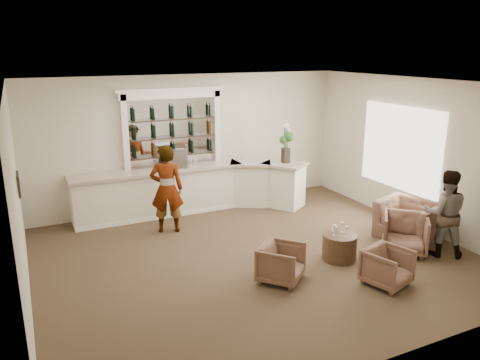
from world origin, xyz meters
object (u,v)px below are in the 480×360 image
armchair_center (387,267)px  armchair_far (409,220)px  flower_vase (286,141)px  cocktail_table (339,247)px  armchair_left (281,263)px  espresso_machine (175,159)px  sommelier (167,189)px  armchair_right (405,233)px  bar_counter (194,189)px  guest (445,213)px

armchair_center → armchair_far: armchair_far is taller
armchair_center → flower_vase: bearing=65.7°
cocktail_table → armchair_center: size_ratio=0.92×
armchair_left → espresso_machine: 4.23m
sommelier → flower_vase: flower_vase is taller
armchair_right → flower_vase: (-0.70, 3.45, 1.31)m
flower_vase → bar_counter: bearing=165.0°
armchair_right → cocktail_table: bearing=-149.3°
bar_counter → armchair_far: size_ratio=4.76×
bar_counter → sommelier: size_ratio=2.94×
armchair_right → flower_vase: flower_vase is taller
sommelier → armchair_center: 4.79m
bar_counter → espresso_machine: bearing=176.3°
sommelier → espresso_machine: 1.21m
armchair_right → bar_counter: bearing=167.9°
armchair_far → flower_vase: flower_vase is taller
armchair_left → armchair_right: 2.81m
cocktail_table → armchair_far: size_ratio=0.54×
cocktail_table → sommelier: size_ratio=0.33×
cocktail_table → guest: guest is taller
espresso_machine → armchair_far: bearing=-36.2°
cocktail_table → armchair_far: armchair_far is taller
armchair_left → armchair_far: armchair_far is taller
sommelier → guest: 5.64m
armchair_left → armchair_center: (1.55, -0.90, -0.01)m
armchair_left → armchair_center: bearing=-71.6°
armchair_center → armchair_left: bearing=132.9°
guest → cocktail_table: bearing=17.8°
armchair_far → flower_vase: size_ratio=1.22×
flower_vase → armchair_right: bearing=-78.5°
sommelier → guest: (4.45, -3.46, -0.12)m
armchair_center → armchair_right: armchair_right is taller
guest → espresso_machine: guest is taller
cocktail_table → flower_vase: size_ratio=0.66×
cocktail_table → flower_vase: flower_vase is taller
bar_counter → cocktail_table: size_ratio=8.80×
armchair_left → armchair_center: 1.80m
armchair_center → armchair_right: 1.54m
sommelier → armchair_far: bearing=169.8°
armchair_right → armchair_far: 0.82m
armchair_far → flower_vase: (-1.33, 2.91, 1.30)m
armchair_left → espresso_machine: espresso_machine is taller
bar_counter → flower_vase: flower_vase is taller
espresso_machine → bar_counter: bearing=1.8°
armchair_left → guest: bearing=-48.4°
flower_vase → cocktail_table: bearing=-102.0°
armchair_far → flower_vase: bearing=-173.7°
cocktail_table → armchair_right: 1.41m
guest → espresso_machine: bearing=-11.7°
armchair_right → espresso_machine: size_ratio=1.72×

